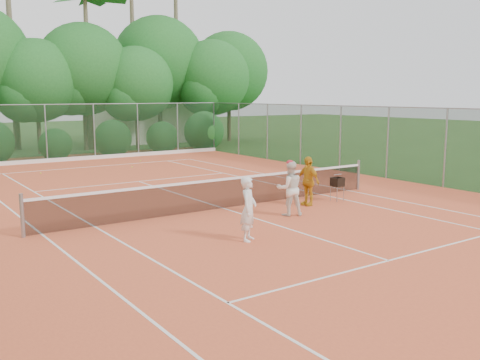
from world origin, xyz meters
The scene contains 15 objects.
ground centered at (0.00, 0.00, 0.00)m, with size 120.00×120.00×0.00m, color #294E1B.
clay_court centered at (0.00, 0.00, 0.01)m, with size 18.00×36.00×0.02m, color #DA5A32.
club_building centered at (9.00, 24.00, 1.50)m, with size 8.00×5.00×3.00m, color beige.
tennis_net centered at (0.00, 0.00, 0.53)m, with size 11.97×0.10×1.10m.
player_white centered at (-1.52, -3.40, 0.80)m, with size 0.57×0.37×1.56m, color white.
player_center_grp centered at (1.06, -1.85, 0.83)m, with size 0.95×0.85×1.63m.
player_yellow centered at (2.47, -1.06, 0.80)m, with size 0.92×0.38×1.57m, color gold.
ball_hopper centered at (3.75, -1.11, 0.65)m, with size 0.34×0.34×0.79m.
stray_ball_a centered at (-2.72, 10.84, 0.05)m, with size 0.07×0.07×0.07m, color yellow.
stray_ball_b centered at (2.86, 12.57, 0.05)m, with size 0.07×0.07×0.07m, color #CAD631.
stray_ball_c centered at (1.50, 10.51, 0.05)m, with size 0.07×0.07×0.07m, color #D4E635.
court_markings centered at (0.00, 0.00, 0.02)m, with size 11.03×23.83×0.01m.
fence_back centered at (0.00, 15.00, 1.52)m, with size 18.07×0.07×3.00m.
fence_right centered at (9.00, -1.50, 1.52)m, with size 0.07×33.07×3.00m.
tropical_treeline centered at (1.43, 20.22, 5.11)m, with size 32.10×8.49×15.03m.
Camera 1 is at (-8.84, -13.59, 3.51)m, focal length 40.00 mm.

